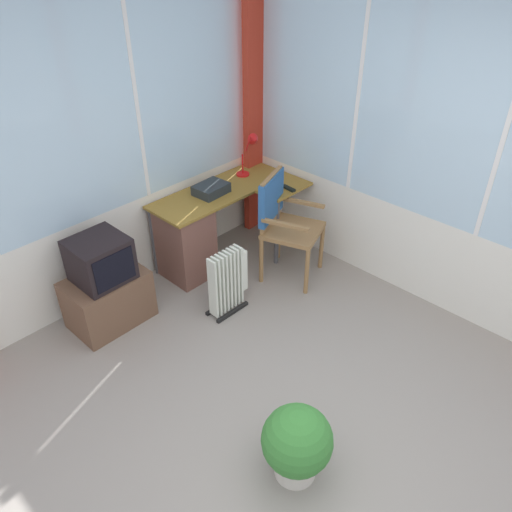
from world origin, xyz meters
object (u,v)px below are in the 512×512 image
at_px(space_heater, 228,281).
at_px(potted_plant, 297,443).
at_px(desk_lamp, 252,148).
at_px(tv_on_stand, 106,287).
at_px(wooden_armchair, 280,214).
at_px(desk, 192,235).
at_px(paper_tray, 211,189).
at_px(tv_remote, 289,188).

distance_m(space_heater, potted_plant, 1.63).
height_order(desk_lamp, tv_on_stand, desk_lamp).
distance_m(wooden_armchair, space_heater, 0.80).
bearing_deg(tv_on_stand, desk, 3.02).
relative_size(paper_tray, potted_plant, 0.57).
bearing_deg(desk, paper_tray, 2.37).
height_order(paper_tray, tv_on_stand, paper_tray).
distance_m(desk_lamp, space_heater, 1.40).
distance_m(desk_lamp, paper_tray, 0.61).
bearing_deg(space_heater, tv_on_stand, 142.49).
relative_size(desk, desk_lamp, 3.41).
bearing_deg(space_heater, potted_plant, -119.41).
bearing_deg(tv_on_stand, tv_remote, -12.58).
bearing_deg(paper_tray, desk_lamp, 2.07).
height_order(tv_on_stand, potted_plant, tv_on_stand).
relative_size(paper_tray, wooden_armchair, 0.30).
distance_m(paper_tray, tv_on_stand, 1.31).
height_order(tv_remote, potted_plant, tv_remote).
xyz_separation_m(wooden_armchair, space_heater, (-0.72, -0.06, -0.33)).
bearing_deg(paper_tray, desk, -177.63).
distance_m(wooden_armchair, potted_plant, 2.15).
height_order(wooden_armchair, potted_plant, wooden_armchair).
bearing_deg(desk, potted_plant, -114.88).
height_order(desk, desk_lamp, desk_lamp).
distance_m(paper_tray, potted_plant, 2.48).
bearing_deg(tv_on_stand, desk_lamp, 2.62).
xyz_separation_m(desk_lamp, potted_plant, (-1.80, -2.11, -0.71)).
bearing_deg(desk_lamp, tv_on_stand, -177.38).
xyz_separation_m(paper_tray, tv_on_stand, (-1.24, -0.06, -0.41)).
relative_size(wooden_armchair, tv_on_stand, 1.24).
bearing_deg(potted_plant, space_heater, 60.59).
height_order(desk, paper_tray, paper_tray).
bearing_deg(tv_remote, space_heater, -163.76).
bearing_deg(desk, tv_remote, -28.36).
bearing_deg(wooden_armchair, potted_plant, -135.70).
bearing_deg(tv_on_stand, paper_tray, 2.87).
height_order(wooden_armchair, tv_on_stand, wooden_armchair).
xyz_separation_m(desk, potted_plant, (-0.97, -2.08, -0.11)).
height_order(desk_lamp, paper_tray, desk_lamp).
height_order(tv_remote, tv_on_stand, tv_on_stand).
distance_m(desk, space_heater, 0.69).
xyz_separation_m(desk, tv_remote, (0.84, -0.45, 0.34)).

